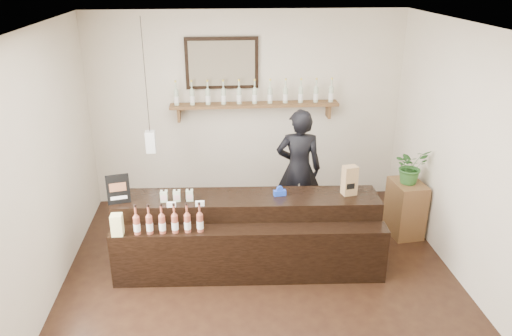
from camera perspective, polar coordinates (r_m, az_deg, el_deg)
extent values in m
plane|color=black|center=(5.65, 0.84, -14.16)|extent=(5.00, 5.00, 0.00)
plane|color=beige|center=(7.31, -1.03, 6.73)|extent=(4.50, 0.00, 4.50)
plane|color=beige|center=(5.24, -24.36, -1.73)|extent=(0.00, 5.00, 5.00)
plane|color=beige|center=(5.63, 24.38, -0.15)|extent=(0.00, 5.00, 5.00)
plane|color=white|center=(4.58, 1.04, 15.30)|extent=(5.00, 5.00, 0.00)
cube|color=brown|center=(7.16, -0.16, 7.25)|extent=(2.40, 0.25, 0.04)
cube|color=brown|center=(7.22, -8.80, 6.12)|extent=(0.04, 0.20, 0.20)
cube|color=brown|center=(7.39, 8.26, 6.52)|extent=(0.04, 0.20, 0.20)
cube|color=black|center=(7.11, -3.93, 11.88)|extent=(1.02, 0.04, 0.72)
cube|color=#42372A|center=(7.09, -3.92, 11.84)|extent=(0.92, 0.01, 0.62)
cube|color=white|center=(6.53, -11.95, 2.96)|extent=(0.12, 0.12, 0.28)
cylinder|color=black|center=(6.31, -12.56, 10.22)|extent=(0.01, 0.01, 1.41)
cylinder|color=#B4C5A5|center=(7.13, -9.09, 7.91)|extent=(0.07, 0.07, 0.20)
cone|color=#B4C5A5|center=(7.10, -9.15, 8.90)|extent=(0.07, 0.07, 0.05)
cylinder|color=#B4C5A5|center=(7.09, -9.18, 9.38)|extent=(0.02, 0.02, 0.07)
cylinder|color=gold|center=(7.08, -9.21, 9.75)|extent=(0.03, 0.03, 0.02)
cylinder|color=white|center=(7.13, -9.08, 7.75)|extent=(0.07, 0.07, 0.09)
cylinder|color=#B4C5A5|center=(7.12, -7.31, 7.98)|extent=(0.07, 0.07, 0.20)
cone|color=#B4C5A5|center=(7.09, -7.36, 8.98)|extent=(0.07, 0.07, 0.05)
cylinder|color=#B4C5A5|center=(7.07, -7.38, 9.45)|extent=(0.02, 0.02, 0.07)
cylinder|color=gold|center=(7.06, -7.40, 9.82)|extent=(0.03, 0.03, 0.02)
cylinder|color=white|center=(7.12, -7.30, 7.82)|extent=(0.07, 0.07, 0.09)
cylinder|color=#B4C5A5|center=(7.11, -5.52, 8.05)|extent=(0.07, 0.07, 0.20)
cone|color=#B4C5A5|center=(7.08, -5.56, 9.04)|extent=(0.07, 0.07, 0.05)
cylinder|color=#B4C5A5|center=(7.07, -5.58, 9.52)|extent=(0.02, 0.02, 0.07)
cylinder|color=gold|center=(7.06, -5.59, 9.89)|extent=(0.03, 0.03, 0.02)
cylinder|color=white|center=(7.12, -5.51, 7.89)|extent=(0.07, 0.07, 0.09)
cylinder|color=#B4C5A5|center=(7.11, -3.73, 8.10)|extent=(0.07, 0.07, 0.20)
cone|color=#B4C5A5|center=(7.08, -3.76, 9.10)|extent=(0.07, 0.07, 0.05)
cylinder|color=#B4C5A5|center=(7.07, -3.77, 9.57)|extent=(0.02, 0.02, 0.07)
cylinder|color=gold|center=(7.06, -3.78, 9.95)|extent=(0.03, 0.03, 0.02)
cylinder|color=white|center=(7.12, -3.73, 7.94)|extent=(0.07, 0.07, 0.09)
cylinder|color=#B4C5A5|center=(7.12, -1.94, 8.15)|extent=(0.07, 0.07, 0.20)
cone|color=#B4C5A5|center=(7.09, -1.96, 9.15)|extent=(0.07, 0.07, 0.05)
cylinder|color=#B4C5A5|center=(7.07, -1.96, 9.62)|extent=(0.02, 0.02, 0.07)
cylinder|color=gold|center=(7.06, -1.97, 9.99)|extent=(0.03, 0.03, 0.02)
cylinder|color=white|center=(7.12, -1.94, 7.99)|extent=(0.07, 0.07, 0.09)
cylinder|color=#B4C5A5|center=(7.13, -0.16, 8.19)|extent=(0.07, 0.07, 0.20)
cone|color=#B4C5A5|center=(7.10, -0.16, 9.19)|extent=(0.07, 0.07, 0.05)
cylinder|color=#B4C5A5|center=(7.09, -0.16, 9.66)|extent=(0.02, 0.02, 0.07)
cylinder|color=gold|center=(7.08, -0.16, 10.03)|extent=(0.03, 0.03, 0.02)
cylinder|color=white|center=(7.14, -0.16, 8.03)|extent=(0.07, 0.07, 0.09)
cylinder|color=#B4C5A5|center=(7.15, 1.62, 8.23)|extent=(0.07, 0.07, 0.20)
cone|color=#B4C5A5|center=(7.12, 1.63, 9.22)|extent=(0.07, 0.07, 0.05)
cylinder|color=#B4C5A5|center=(7.11, 1.63, 9.69)|extent=(0.02, 0.02, 0.07)
cylinder|color=gold|center=(7.10, 1.64, 10.06)|extent=(0.03, 0.03, 0.02)
cylinder|color=white|center=(7.16, 1.61, 8.07)|extent=(0.07, 0.07, 0.09)
cylinder|color=#B4C5A5|center=(7.18, 3.38, 8.25)|extent=(0.07, 0.07, 0.20)
cone|color=#B4C5A5|center=(7.15, 3.40, 9.24)|extent=(0.07, 0.07, 0.05)
cylinder|color=#B4C5A5|center=(7.14, 3.41, 9.71)|extent=(0.02, 0.02, 0.07)
cylinder|color=gold|center=(7.13, 3.42, 10.08)|extent=(0.03, 0.03, 0.02)
cylinder|color=white|center=(7.18, 3.38, 8.09)|extent=(0.07, 0.07, 0.09)
cylinder|color=#B4C5A5|center=(7.21, 5.13, 8.27)|extent=(0.07, 0.07, 0.20)
cone|color=#B4C5A5|center=(7.18, 5.16, 9.25)|extent=(0.07, 0.07, 0.05)
cylinder|color=#B4C5A5|center=(7.17, 5.18, 9.72)|extent=(0.02, 0.02, 0.07)
cylinder|color=gold|center=(7.16, 5.19, 10.08)|extent=(0.03, 0.03, 0.02)
cylinder|color=white|center=(7.22, 5.12, 8.11)|extent=(0.07, 0.07, 0.09)
cylinder|color=#B4C5A5|center=(7.25, 6.86, 8.28)|extent=(0.07, 0.07, 0.20)
cone|color=#B4C5A5|center=(7.22, 6.90, 9.25)|extent=(0.07, 0.07, 0.05)
cylinder|color=#B4C5A5|center=(7.21, 6.93, 9.72)|extent=(0.02, 0.02, 0.07)
cylinder|color=gold|center=(7.20, 6.94, 10.08)|extent=(0.03, 0.03, 0.02)
cylinder|color=white|center=(7.26, 6.85, 8.12)|extent=(0.07, 0.07, 0.09)
cylinder|color=#B4C5A5|center=(7.30, 8.57, 8.28)|extent=(0.07, 0.07, 0.20)
cone|color=#B4C5A5|center=(7.27, 8.63, 9.25)|extent=(0.07, 0.07, 0.05)
cylinder|color=#B4C5A5|center=(7.26, 8.65, 9.71)|extent=(0.02, 0.02, 0.07)
cylinder|color=gold|center=(7.25, 8.67, 10.07)|extent=(0.03, 0.03, 0.02)
cylinder|color=white|center=(7.31, 8.56, 8.12)|extent=(0.07, 0.07, 0.09)
cube|color=black|center=(6.00, -1.00, -6.95)|extent=(3.09, 0.70, 0.86)
cube|color=black|center=(5.70, -0.71, -9.84)|extent=(3.08, 0.43, 0.65)
cube|color=white|center=(5.62, -9.66, -4.14)|extent=(0.10, 0.04, 0.05)
cube|color=white|center=(5.60, -6.44, -4.05)|extent=(0.10, 0.04, 0.05)
cube|color=#E4E08B|center=(5.60, -15.53, -6.80)|extent=(0.12, 0.12, 0.12)
cube|color=#E4E08B|center=(5.55, -15.66, -5.72)|extent=(0.12, 0.12, 0.12)
cube|color=#B4C5A5|center=(5.76, -10.46, -3.20)|extent=(0.08, 0.08, 0.13)
cube|color=#D1A2A4|center=(5.72, -10.50, -3.38)|extent=(0.07, 0.00, 0.06)
cylinder|color=black|center=(5.73, -10.51, -2.54)|extent=(0.02, 0.02, 0.03)
cube|color=#B4C5A5|center=(5.74, -9.03, -3.16)|extent=(0.08, 0.08, 0.13)
cube|color=#D1A2A4|center=(5.71, -9.06, -3.34)|extent=(0.07, 0.00, 0.06)
cylinder|color=black|center=(5.71, -9.07, -2.50)|extent=(0.02, 0.02, 0.03)
cube|color=#B4C5A5|center=(5.73, -7.59, -3.12)|extent=(0.08, 0.08, 0.13)
cube|color=#D1A2A4|center=(5.70, -7.61, -3.30)|extent=(0.07, 0.00, 0.06)
cylinder|color=black|center=(5.70, -7.63, -2.46)|extent=(0.02, 0.02, 0.03)
cylinder|color=brown|center=(5.55, -13.46, -6.40)|extent=(0.07, 0.07, 0.20)
cone|color=brown|center=(5.49, -13.58, -5.24)|extent=(0.07, 0.07, 0.05)
cylinder|color=brown|center=(5.46, -13.64, -4.68)|extent=(0.02, 0.02, 0.07)
cylinder|color=black|center=(5.44, -13.68, -4.24)|extent=(0.03, 0.03, 0.02)
cylinder|color=white|center=(5.56, -13.44, -6.59)|extent=(0.07, 0.07, 0.09)
cylinder|color=brown|center=(5.53, -12.07, -6.38)|extent=(0.07, 0.07, 0.20)
cone|color=brown|center=(5.47, -12.17, -5.21)|extent=(0.07, 0.07, 0.05)
cylinder|color=brown|center=(5.44, -12.23, -4.65)|extent=(0.02, 0.02, 0.07)
cylinder|color=black|center=(5.42, -12.27, -4.21)|extent=(0.03, 0.03, 0.02)
cylinder|color=white|center=(5.54, -12.05, -6.56)|extent=(0.07, 0.07, 0.09)
cylinder|color=brown|center=(5.51, -10.67, -6.35)|extent=(0.07, 0.07, 0.20)
cone|color=brown|center=(5.45, -10.76, -5.18)|extent=(0.07, 0.07, 0.05)
cylinder|color=brown|center=(5.43, -10.81, -4.62)|extent=(0.02, 0.02, 0.07)
cylinder|color=black|center=(5.40, -10.84, -4.17)|extent=(0.03, 0.03, 0.02)
cylinder|color=white|center=(5.52, -10.65, -6.54)|extent=(0.07, 0.07, 0.09)
cylinder|color=brown|center=(5.50, -9.26, -6.32)|extent=(0.07, 0.07, 0.20)
cone|color=brown|center=(5.44, -9.34, -5.15)|extent=(0.07, 0.07, 0.05)
cylinder|color=brown|center=(5.41, -9.38, -4.58)|extent=(0.02, 0.02, 0.07)
cylinder|color=black|center=(5.39, -9.41, -4.14)|extent=(0.03, 0.03, 0.02)
cylinder|color=white|center=(5.51, -9.24, -6.51)|extent=(0.07, 0.07, 0.09)
cylinder|color=brown|center=(5.49, -7.84, -6.29)|extent=(0.07, 0.07, 0.20)
cone|color=brown|center=(5.43, -7.91, -5.11)|extent=(0.07, 0.07, 0.05)
cylinder|color=brown|center=(5.40, -7.94, -4.55)|extent=(0.02, 0.02, 0.07)
cylinder|color=black|center=(5.38, -7.97, -4.10)|extent=(0.03, 0.03, 0.02)
cylinder|color=white|center=(5.50, -7.83, -6.48)|extent=(0.07, 0.07, 0.09)
cylinder|color=brown|center=(5.48, -6.42, -6.25)|extent=(0.07, 0.07, 0.20)
cone|color=brown|center=(5.42, -6.48, -5.07)|extent=(0.07, 0.07, 0.05)
cylinder|color=brown|center=(5.39, -6.50, -4.51)|extent=(0.02, 0.02, 0.07)
cylinder|color=black|center=(5.37, -6.53, -4.06)|extent=(0.03, 0.03, 0.02)
cylinder|color=white|center=(5.49, -6.41, -6.44)|extent=(0.07, 0.07, 0.09)
cube|color=black|center=(5.76, -15.48, -2.35)|extent=(0.25, 0.08, 0.35)
cube|color=brown|center=(5.74, -15.53, -2.13)|extent=(0.18, 0.04, 0.10)
cube|color=white|center=(5.80, -15.39, -3.31)|extent=(0.18, 0.04, 0.04)
cube|color=olive|center=(5.88, 10.65, -1.40)|extent=(0.18, 0.15, 0.35)
cube|color=black|center=(5.85, 10.77, -2.09)|extent=(0.10, 0.02, 0.07)
cube|color=#1A3CB8|center=(5.81, 2.73, -2.86)|extent=(0.15, 0.07, 0.07)
cylinder|color=#1A3CB8|center=(5.79, 2.74, -2.43)|extent=(0.08, 0.04, 0.08)
cube|color=brown|center=(6.89, 16.70, -4.43)|extent=(0.42, 0.55, 0.74)
imported|color=#2F6327|center=(6.65, 17.27, 0.22)|extent=(0.51, 0.47, 0.46)
imported|color=black|center=(6.63, 4.92, 0.74)|extent=(0.73, 0.52, 1.87)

